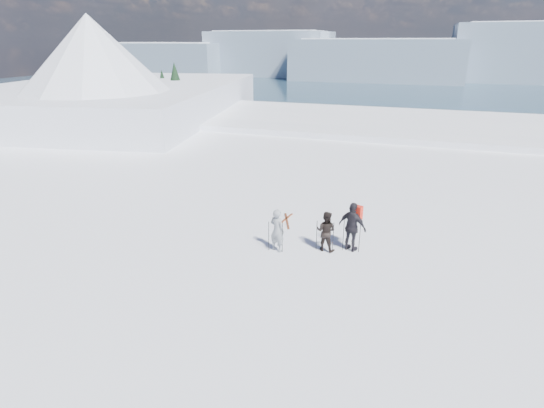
{
  "coord_description": "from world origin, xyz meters",
  "views": [
    {
      "loc": [
        2.73,
        -10.47,
        7.33
      ],
      "look_at": [
        -1.8,
        3.0,
        1.82
      ],
      "focal_mm": 28.0,
      "sensor_mm": 36.0,
      "label": 1
    }
  ],
  "objects": [
    {
      "name": "lake_basin",
      "position": [
        0.0,
        30.0,
        -6.5
      ],
      "size": [
        820.0,
        820.0,
        71.62
      ],
      "color": "white",
      "rests_on": "ground"
    },
    {
      "name": "far_mountain_range",
      "position": [
        29.6,
        454.78,
        -7.19
      ],
      "size": [
        770.0,
        110.0,
        53.0
      ],
      "color": "slate",
      "rests_on": "ground"
    },
    {
      "name": "near_ridge",
      "position": [
        -26.68,
        29.33,
        -3.5
      ],
      "size": [
        31.37,
        35.68,
        25.62
      ],
      "color": "white",
      "rests_on": "ground"
    },
    {
      "name": "skier_grey",
      "position": [
        -1.59,
        2.97,
        0.82
      ],
      "size": [
        0.7,
        0.58,
        1.65
      ],
      "primitive_type": "imported",
      "rotation": [
        0.0,
        0.0,
        2.79
      ],
      "color": "gray",
      "rests_on": "ground"
    },
    {
      "name": "skier_dark",
      "position": [
        0.09,
        3.58,
        0.77
      ],
      "size": [
        0.82,
        0.67,
        1.54
      ],
      "primitive_type": "imported",
      "rotation": [
        0.0,
        0.0,
        3.01
      ],
      "color": "black",
      "rests_on": "ground"
    },
    {
      "name": "skier_pack",
      "position": [
        1.01,
        3.87,
        0.94
      ],
      "size": [
        1.2,
        0.83,
        1.88
      ],
      "primitive_type": "imported",
      "rotation": [
        0.0,
        0.0,
        2.77
      ],
      "color": "black",
      "rests_on": "ground"
    },
    {
      "name": "backpack",
      "position": [
        1.1,
        4.1,
        2.14
      ],
      "size": [
        0.46,
        0.36,
        0.52
      ],
      "primitive_type": "cube",
      "rotation": [
        0.0,
        0.0,
        2.77
      ],
      "color": "red",
      "rests_on": "skier_pack"
    },
    {
      "name": "ski_poles",
      "position": [
        -0.17,
        3.41,
        0.59
      ],
      "size": [
        3.23,
        0.94,
        1.21
      ],
      "color": "black",
      "rests_on": "ground"
    },
    {
      "name": "skis_loose",
      "position": [
        -2.1,
        5.7,
        0.01
      ],
      "size": [
        0.7,
        1.69,
        0.03
      ],
      "color": "black",
      "rests_on": "ground"
    }
  ]
}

